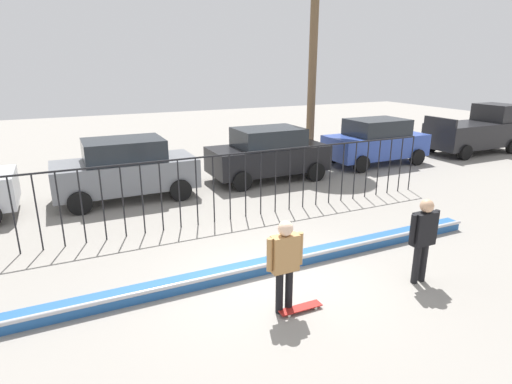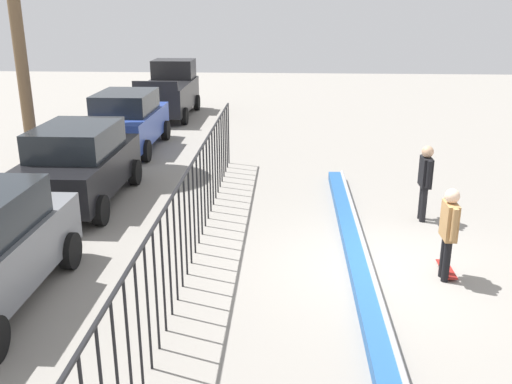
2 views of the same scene
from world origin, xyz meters
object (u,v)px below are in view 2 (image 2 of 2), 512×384
at_px(skateboard, 447,269).
at_px(pickup_truck, 169,91).
at_px(skateboarder, 449,226).
at_px(parked_car_blue, 127,121).
at_px(parked_car_black, 79,164).
at_px(camera_operator, 425,176).

bearing_deg(skateboard, pickup_truck, 7.05).
bearing_deg(skateboarder, skateboard, -3.23).
height_order(parked_car_blue, pickup_truck, pickup_truck).
bearing_deg(pickup_truck, skateboard, -155.68).
bearing_deg(parked_car_blue, skateboard, -139.03).
height_order(skateboarder, parked_car_black, parked_car_black).
relative_size(parked_car_black, pickup_truck, 0.91).
bearing_deg(skateboard, parked_car_blue, 21.83).
relative_size(camera_operator, parked_car_black, 0.40).
relative_size(skateboard, pickup_truck, 0.17).
distance_m(parked_car_black, pickup_truck, 11.16).
bearing_deg(camera_operator, skateboarder, 30.69).
bearing_deg(parked_car_black, skateboard, -109.54).
height_order(skateboard, parked_car_blue, parked_car_blue).
bearing_deg(parked_car_black, pickup_truck, 3.97).
xyz_separation_m(camera_operator, pickup_truck, (11.94, 8.09, 0.01)).
xyz_separation_m(camera_operator, parked_car_black, (0.77, 8.04, -0.06)).
relative_size(skateboarder, pickup_truck, 0.36).
xyz_separation_m(parked_car_black, pickup_truck, (11.16, 0.05, 0.06)).
distance_m(camera_operator, parked_car_black, 8.08).
bearing_deg(skateboarder, parked_car_blue, 64.54).
bearing_deg(skateboard, skateboarder, 132.77).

